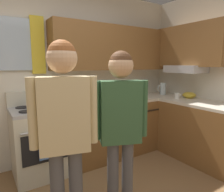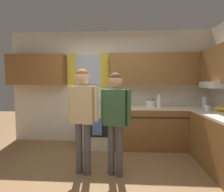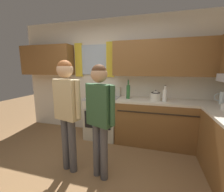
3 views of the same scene
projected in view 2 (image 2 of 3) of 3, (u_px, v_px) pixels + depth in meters
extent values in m
plane|color=olive|center=(97.00, 185.00, 2.51)|extent=(12.00, 12.00, 0.00)
cube|color=silver|center=(108.00, 88.00, 4.30)|extent=(4.60, 0.10, 2.60)
cube|color=silver|center=(88.00, 70.00, 4.23)|extent=(0.61, 0.03, 0.67)
cube|color=yellow|center=(72.00, 70.00, 4.24)|extent=(0.18, 0.04, 0.77)
cube|color=yellow|center=(105.00, 70.00, 4.19)|extent=(0.18, 0.04, 0.77)
cube|color=brown|center=(37.00, 70.00, 4.16)|extent=(1.32, 0.32, 0.69)
cube|color=brown|center=(161.00, 69.00, 3.98)|extent=(2.24, 0.32, 0.69)
cube|color=brown|center=(221.00, 65.00, 3.29)|extent=(0.32, 1.29, 0.66)
cube|color=#B7B7BC|center=(217.00, 85.00, 3.31)|extent=(0.40, 0.60, 0.12)
cube|color=brown|center=(164.00, 128.00, 3.93)|extent=(2.11, 0.62, 0.86)
cube|color=beige|center=(164.00, 108.00, 3.89)|extent=(2.11, 0.62, 0.04)
cube|color=#2D2319|center=(168.00, 118.00, 3.59)|extent=(1.99, 0.01, 0.02)
cube|color=beige|center=(99.00, 127.00, 4.02)|extent=(0.68, 0.62, 0.86)
cube|color=black|center=(97.00, 128.00, 3.70)|extent=(0.56, 0.01, 0.36)
cylinder|color=#ADADB2|center=(97.00, 118.00, 3.66)|extent=(0.56, 0.02, 0.02)
cube|color=#ADADB2|center=(99.00, 107.00, 3.98)|extent=(0.68, 0.62, 0.04)
cube|color=beige|center=(101.00, 100.00, 4.24)|extent=(0.68, 0.08, 0.20)
cylinder|color=black|center=(91.00, 107.00, 3.86)|extent=(0.17, 0.17, 0.01)
cylinder|color=black|center=(106.00, 107.00, 3.83)|extent=(0.17, 0.17, 0.01)
cylinder|color=black|center=(93.00, 105.00, 4.13)|extent=(0.17, 0.17, 0.01)
cylinder|color=black|center=(107.00, 105.00, 4.11)|extent=(0.17, 0.17, 0.01)
cube|color=#4C72B7|center=(97.00, 127.00, 3.66)|extent=(0.20, 0.02, 0.34)
cylinder|color=white|center=(159.00, 102.00, 3.81)|extent=(0.08, 0.08, 0.22)
cylinder|color=white|center=(159.00, 95.00, 3.80)|extent=(0.03, 0.03, 0.08)
cylinder|color=#3F382D|center=(159.00, 93.00, 3.80)|extent=(0.03, 0.03, 0.02)
cylinder|color=#2D6633|center=(125.00, 100.00, 3.95)|extent=(0.08, 0.08, 0.28)
cylinder|color=#2D6633|center=(125.00, 91.00, 3.94)|extent=(0.03, 0.03, 0.10)
cylinder|color=#3F382D|center=(125.00, 89.00, 3.93)|extent=(0.03, 0.03, 0.02)
cylinder|color=white|center=(207.00, 108.00, 3.38)|extent=(0.08, 0.08, 0.09)
torus|color=white|center=(210.00, 108.00, 3.38)|extent=(0.07, 0.01, 0.07)
cylinder|color=silver|center=(150.00, 104.00, 3.88)|extent=(0.20, 0.20, 0.14)
cone|color=silver|center=(151.00, 99.00, 3.87)|extent=(0.18, 0.18, 0.05)
sphere|color=black|center=(151.00, 98.00, 3.87)|extent=(0.02, 0.02, 0.02)
cone|color=silver|center=(157.00, 102.00, 3.87)|extent=(0.09, 0.04, 0.07)
torus|color=black|center=(151.00, 100.00, 3.87)|extent=(0.17, 0.17, 0.02)
cylinder|color=silver|center=(205.00, 102.00, 3.81)|extent=(0.11, 0.11, 0.22)
torus|color=silver|center=(201.00, 101.00, 3.81)|extent=(0.14, 0.02, 0.14)
cylinder|color=gold|center=(221.00, 110.00, 3.29)|extent=(0.12, 0.12, 0.03)
ellipsoid|color=gold|center=(221.00, 109.00, 3.29)|extent=(0.22, 0.22, 0.10)
cylinder|color=#4C4C51|center=(87.00, 149.00, 2.78)|extent=(0.11, 0.11, 0.80)
cylinder|color=#4C4C51|center=(79.00, 148.00, 2.83)|extent=(0.11, 0.11, 0.80)
cube|color=#D1BC8C|center=(83.00, 105.00, 2.75)|extent=(0.40, 0.25, 0.57)
cylinder|color=#D1BC8C|center=(96.00, 104.00, 2.68)|extent=(0.07, 0.07, 0.52)
cylinder|color=#D1BC8C|center=(70.00, 103.00, 2.82)|extent=(0.07, 0.07, 0.52)
sphere|color=#DBAD84|center=(82.00, 77.00, 2.72)|extent=(0.22, 0.22, 0.22)
sphere|color=brown|center=(82.00, 76.00, 2.72)|extent=(0.20, 0.20, 0.20)
cylinder|color=#4C4C51|center=(119.00, 151.00, 2.73)|extent=(0.10, 0.10, 0.77)
cylinder|color=#4C4C51|center=(111.00, 150.00, 2.78)|extent=(0.10, 0.10, 0.77)
cube|color=#335938|center=(115.00, 108.00, 2.70)|extent=(0.38, 0.27, 0.55)
cylinder|color=#335938|center=(129.00, 107.00, 2.61)|extent=(0.07, 0.07, 0.50)
cylinder|color=#335938|center=(103.00, 106.00, 2.79)|extent=(0.07, 0.07, 0.50)
sphere|color=tan|center=(115.00, 81.00, 2.67)|extent=(0.21, 0.21, 0.21)
sphere|color=#4C2D19|center=(115.00, 79.00, 2.67)|extent=(0.20, 0.20, 0.20)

